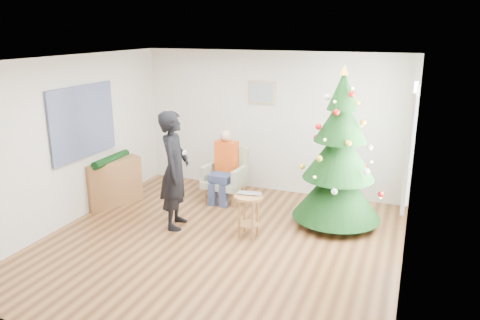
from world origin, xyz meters
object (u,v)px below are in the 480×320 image
at_px(console, 113,183).
at_px(stool, 248,215).
at_px(armchair, 226,181).
at_px(christmas_tree, 339,156).
at_px(standing_man, 175,170).

bearing_deg(console, stool, 16.52).
bearing_deg(console, armchair, 51.99).
distance_m(christmas_tree, armchair, 2.20).
height_order(christmas_tree, standing_man, christmas_tree).
bearing_deg(armchair, stool, -49.78).
height_order(stool, console, console).
xyz_separation_m(christmas_tree, armchair, (-2.04, 0.36, -0.76)).
bearing_deg(standing_man, console, 58.50).
xyz_separation_m(standing_man, console, (-1.47, 0.42, -0.51)).
xyz_separation_m(christmas_tree, stool, (-1.13, -0.92, -0.79)).
relative_size(armchair, console, 0.97).
distance_m(standing_man, console, 1.61).
bearing_deg(console, christmas_tree, 32.66).
height_order(armchair, console, armchair).
height_order(standing_man, console, standing_man).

